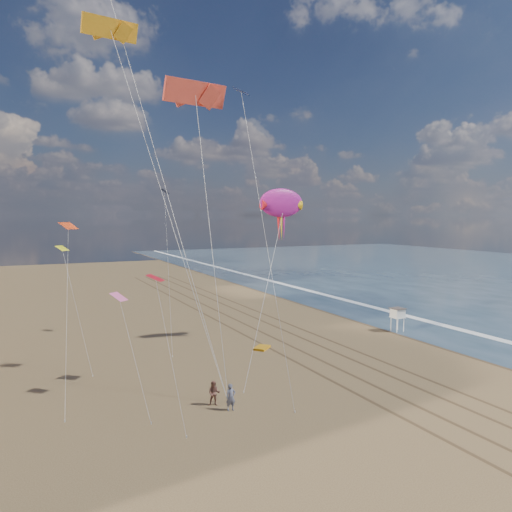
{
  "coord_description": "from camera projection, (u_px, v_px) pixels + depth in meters",
  "views": [
    {
      "loc": [
        -24.2,
        -19.53,
        13.63
      ],
      "look_at": [
        -2.36,
        26.0,
        9.5
      ],
      "focal_mm": 35.0,
      "sensor_mm": 36.0,
      "label": 1
    }
  ],
  "objects": [
    {
      "name": "ground",
      "position": [
        485.0,
        449.0,
        29.09
      ],
      "size": [
        260.0,
        260.0,
        0.0
      ],
      "primitive_type": "plane",
      "color": "brown",
      "rests_on": "ground"
    },
    {
      "name": "wet_sand",
      "position": [
        346.0,
        308.0,
        73.23
      ],
      "size": [
        260.0,
        260.0,
        0.0
      ],
      "primitive_type": "plane",
      "color": "#42301E",
      "rests_on": "ground"
    },
    {
      "name": "foam",
      "position": [
        369.0,
        306.0,
        75.04
      ],
      "size": [
        260.0,
        260.0,
        0.0
      ],
      "primitive_type": "plane",
      "color": "white",
      "rests_on": "ground"
    },
    {
      "name": "tracks",
      "position": [
        279.0,
        334.0,
        57.15
      ],
      "size": [
        7.68,
        120.0,
        0.01
      ],
      "color": "brown",
      "rests_on": "ground"
    },
    {
      "name": "lifeguard_stand",
      "position": [
        398.0,
        313.0,
        58.58
      ],
      "size": [
        1.53,
        1.53,
        2.77
      ],
      "color": "white",
      "rests_on": "ground"
    },
    {
      "name": "grounded_kite",
      "position": [
        262.0,
        348.0,
        50.98
      ],
      "size": [
        2.29,
        2.24,
        0.22
      ],
      "primitive_type": "cube",
      "rotation": [
        0.0,
        0.0,
        0.74
      ],
      "color": "orange",
      "rests_on": "ground"
    },
    {
      "name": "show_kite",
      "position": [
        281.0,
        203.0,
        53.62
      ],
      "size": [
        7.68,
        7.24,
        21.94
      ],
      "color": "#B51B91",
      "rests_on": "ground"
    },
    {
      "name": "kite_flyer_a",
      "position": [
        231.0,
        397.0,
        34.82
      ],
      "size": [
        0.72,
        0.5,
        1.89
      ],
      "primitive_type": "imported",
      "rotation": [
        0.0,
        0.0,
        -0.07
      ],
      "color": "slate",
      "rests_on": "ground"
    },
    {
      "name": "kite_flyer_b",
      "position": [
        214.0,
        393.0,
        35.74
      ],
      "size": [
        1.09,
        1.01,
        1.79
      ],
      "primitive_type": "imported",
      "rotation": [
        0.0,
        0.0,
        -0.5
      ],
      "color": "brown",
      "rests_on": "ground"
    },
    {
      "name": "parafoils",
      "position": [
        129.0,
        13.0,
        41.68
      ],
      "size": [
        11.41,
        11.82,
        15.86
      ],
      "color": "black",
      "rests_on": "ground"
    },
    {
      "name": "small_kites",
      "position": [
        135.0,
        217.0,
        42.91
      ],
      "size": [
        14.71,
        18.94,
        16.6
      ],
      "color": "pink",
      "rests_on": "ground"
    }
  ]
}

